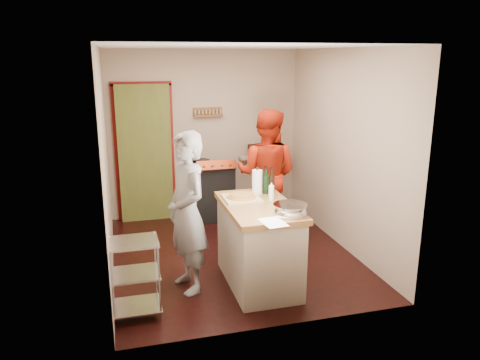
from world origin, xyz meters
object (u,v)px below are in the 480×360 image
at_px(stove, 213,191).
at_px(island, 259,242).
at_px(person_red, 266,174).
at_px(wire_shelving, 135,275).
at_px(person_stripe, 187,213).

xyz_separation_m(stove, island, (0.04, -2.28, 0.04)).
bearing_deg(island, person_red, 68.70).
relative_size(stove, person_red, 0.55).
relative_size(stove, island, 0.74).
distance_m(wire_shelving, island, 1.42).
bearing_deg(wire_shelving, person_stripe, 35.95).
bearing_deg(person_red, island, 102.72).
bearing_deg(person_red, person_stripe, 78.17).
xyz_separation_m(stove, person_red, (0.57, -0.92, 0.46)).
height_order(wire_shelving, person_stripe, person_stripe).
bearing_deg(island, stove, 91.10).
xyz_separation_m(island, person_stripe, (-0.78, 0.09, 0.38)).
bearing_deg(person_stripe, wire_shelving, -68.66).
bearing_deg(stove, person_red, -58.11).
distance_m(stove, wire_shelving, 2.94).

